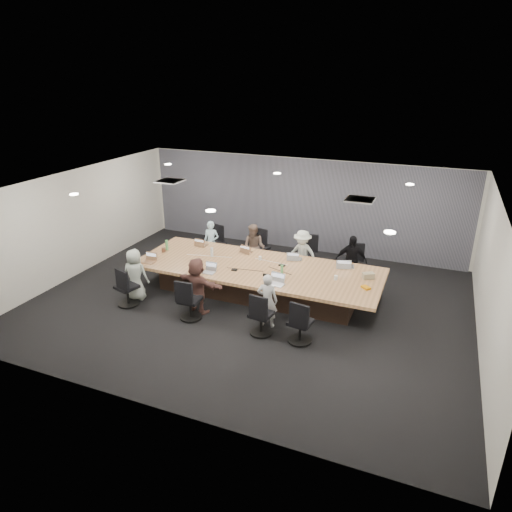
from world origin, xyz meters
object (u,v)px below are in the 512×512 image
at_px(chair_2, 306,258).
at_px(person_2, 302,254).
at_px(laptop_4, 148,262).
at_px(bottle_green_right, 282,270).
at_px(laptop_1, 246,251).
at_px(canvas_bag, 368,276).
at_px(chair_3, 353,267).
at_px(chair_7, 300,326).
at_px(laptop_5, 209,273).
at_px(laptop_0, 202,245).
at_px(person_3, 351,261).
at_px(chair_4, 127,290).
at_px(bottle_green_left, 167,245).
at_px(chair_5, 190,303).
at_px(person_4, 135,275).
at_px(laptop_6, 276,284).
at_px(person_1, 254,248).
at_px(person_6, 267,301).
at_px(chair_1, 259,251).
at_px(mug_brown, 163,250).
at_px(stapler, 266,275).
at_px(person_0, 211,243).
at_px(person_5, 197,285).
at_px(bottle_clear, 212,252).
at_px(chair_6, 261,318).
at_px(laptop_2, 296,259).
at_px(chair_0, 217,246).
at_px(conference_table, 258,279).
at_px(snack_packet, 366,288).

relative_size(chair_2, person_2, 0.66).
xyz_separation_m(laptop_4, bottle_green_right, (3.31, 0.59, 0.10)).
relative_size(laptop_1, canvas_bag, 1.22).
xyz_separation_m(chair_3, canvas_bag, (0.60, -1.39, 0.44)).
bearing_deg(chair_7, laptop_5, 168.50).
bearing_deg(laptop_0, person_3, -166.41).
relative_size(chair_2, chair_4, 1.13).
bearing_deg(bottle_green_left, chair_3, 18.71).
distance_m(chair_5, laptop_0, 2.74).
height_order(person_4, laptop_6, person_4).
bearing_deg(bottle_green_right, person_1, 130.84).
distance_m(chair_3, bottle_green_left, 4.95).
height_order(person_3, person_6, person_3).
bearing_deg(laptop_6, chair_1, 126.80).
bearing_deg(mug_brown, person_1, 34.90).
distance_m(laptop_1, person_2, 1.48).
xyz_separation_m(chair_2, stapler, (-0.31, -2.17, 0.33)).
bearing_deg(person_0, person_3, -9.59).
distance_m(laptop_1, person_5, 2.17).
bearing_deg(person_2, bottle_green_right, -82.95).
relative_size(chair_5, person_2, 0.58).
height_order(laptop_6, mug_brown, mug_brown).
height_order(laptop_4, person_5, person_5).
height_order(person_5, bottle_clear, person_5).
height_order(chair_6, laptop_1, chair_6).
bearing_deg(chair_5, chair_2, 61.13).
distance_m(person_6, laptop_6, 0.57).
relative_size(chair_4, canvas_bag, 3.04).
bearing_deg(laptop_2, chair_5, 43.97).
distance_m(chair_4, person_3, 5.55).
distance_m(chair_0, person_2, 2.73).
relative_size(laptop_4, mug_brown, 2.61).
relative_size(chair_7, canvas_bag, 2.96).
height_order(person_2, bottle_green_left, person_2).
distance_m(chair_3, person_0, 4.01).
xyz_separation_m(conference_table, person_3, (2.01, 1.35, 0.28)).
xyz_separation_m(person_3, snack_packet, (0.64, -1.59, 0.08)).
distance_m(person_0, person_5, 2.90).
xyz_separation_m(laptop_2, mug_brown, (-3.37, -0.85, 0.05)).
bearing_deg(chair_3, chair_5, 38.67).
bearing_deg(bottle_green_right, person_2, 89.05).
xyz_separation_m(chair_6, bottle_green_right, (-0.08, 1.49, 0.47)).
bearing_deg(laptop_0, snack_packet, 173.10).
bearing_deg(mug_brown, laptop_0, 51.27).
xyz_separation_m(chair_4, snack_packet, (5.26, 1.46, 0.37)).
xyz_separation_m(chair_3, laptop_5, (-2.93, -2.50, 0.38)).
relative_size(bottle_green_right, stapler, 1.36).
height_order(conference_table, snack_packet, snack_packet).
xyz_separation_m(chair_3, laptop_6, (-1.24, -2.50, 0.38)).
xyz_separation_m(chair_2, laptop_1, (-1.37, -0.90, 0.31)).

